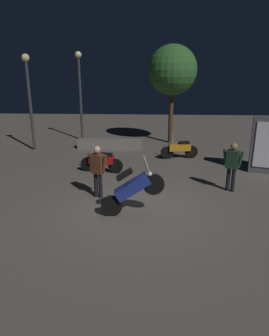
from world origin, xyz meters
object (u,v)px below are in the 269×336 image
(motorcycle_blue_foreground, at_px, (132,189))
(motorcycle_red_parked_right, at_px, (102,161))
(streetlamp_far, at_px, (29,90))
(streetlamp_near, at_px, (80,85))
(person_bystander_far, at_px, (98,167))
(person_rider_beside, at_px, (232,163))
(motorcycle_orange_parked_left, at_px, (180,149))

(motorcycle_blue_foreground, bearing_deg, motorcycle_red_parked_right, 105.08)
(motorcycle_red_parked_right, distance_m, streetlamp_far, 5.63)
(streetlamp_near, height_order, streetlamp_far, streetlamp_near)
(motorcycle_red_parked_right, distance_m, streetlamp_near, 6.60)
(motorcycle_blue_foreground, bearing_deg, streetlamp_near, 103.93)
(motorcycle_red_parked_right, relative_size, person_bystander_far, 1.04)
(streetlamp_far, bearing_deg, motorcycle_red_parked_right, -40.45)
(person_bystander_far, distance_m, streetlamp_near, 8.69)
(person_rider_beside, distance_m, streetlamp_far, 9.83)
(motorcycle_orange_parked_left, relative_size, person_rider_beside, 1.04)
(motorcycle_red_parked_right, relative_size, streetlamp_far, 0.37)
(person_bystander_far, relative_size, streetlamp_far, 0.36)
(person_rider_beside, height_order, person_bystander_far, person_bystander_far)
(motorcycle_red_parked_right, height_order, streetlamp_near, streetlamp_near)
(person_rider_beside, relative_size, streetlamp_far, 0.35)
(motorcycle_orange_parked_left, xyz_separation_m, person_bystander_far, (-2.84, -4.50, 0.51))
(streetlamp_near, bearing_deg, motorcycle_blue_foreground, -69.86)
(motorcycle_orange_parked_left, xyz_separation_m, streetlamp_near, (-5.14, 3.61, 2.58))
(streetlamp_far, bearing_deg, motorcycle_blue_foreground, -52.54)
(person_rider_beside, bearing_deg, motorcycle_blue_foreground, 152.79)
(motorcycle_orange_parked_left, height_order, motorcycle_red_parked_right, same)
(motorcycle_blue_foreground, height_order, streetlamp_near, streetlamp_near)
(person_bystander_far, xyz_separation_m, streetlamp_far, (-4.15, 5.68, 1.93))
(person_bystander_far, bearing_deg, streetlamp_near, 37.60)
(motorcycle_blue_foreground, height_order, person_bystander_far, motorcycle_blue_foreground)
(streetlamp_far, bearing_deg, motorcycle_orange_parked_left, -9.61)
(person_rider_beside, bearing_deg, streetlamp_near, 71.68)
(streetlamp_near, distance_m, streetlamp_far, 3.06)
(motorcycle_orange_parked_left, height_order, streetlamp_far, streetlamp_far)
(motorcycle_blue_foreground, relative_size, streetlamp_near, 0.35)
(motorcycle_blue_foreground, relative_size, person_rider_beside, 1.05)
(person_bystander_far, bearing_deg, person_rider_beside, -58.19)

